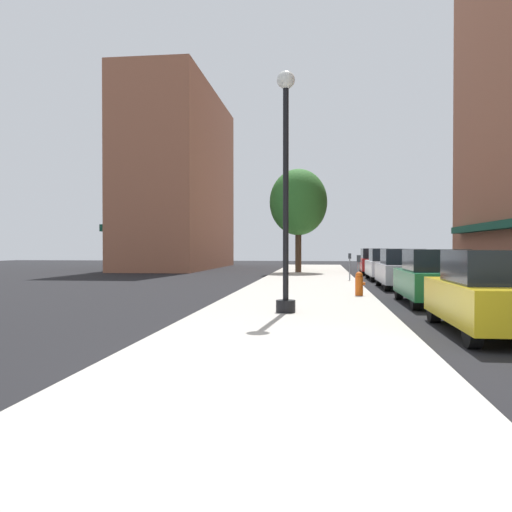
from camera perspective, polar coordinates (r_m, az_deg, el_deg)
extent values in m
plane|color=black|center=(25.42, 14.41, -3.00)|extent=(90.00, 90.00, 0.00)
cube|color=#B7B2A8|center=(26.21, 5.41, -2.73)|extent=(4.80, 50.00, 0.12)
cube|color=#9E6047|center=(46.00, -7.93, 7.77)|extent=(6.00, 18.00, 14.47)
cube|color=#144C38|center=(46.66, -11.90, 2.57)|extent=(0.90, 15.30, 0.50)
cylinder|color=black|center=(13.41, 3.13, -5.27)|extent=(0.48, 0.48, 0.30)
cylinder|color=black|center=(13.40, 3.14, 6.50)|extent=(0.14, 0.14, 5.20)
sphere|color=silver|center=(13.95, 3.15, 17.94)|extent=(0.44, 0.44, 0.44)
cylinder|color=#E05614|center=(18.39, 10.75, -3.12)|extent=(0.26, 0.26, 0.62)
sphere|color=#E05614|center=(18.37, 10.75, -2.00)|extent=(0.24, 0.24, 0.24)
cylinder|color=#E05614|center=(18.39, 11.18, -2.84)|extent=(0.12, 0.10, 0.10)
cylinder|color=slate|center=(27.20, 9.79, -1.37)|extent=(0.06, 0.06, 1.05)
cube|color=#33383D|center=(27.19, 9.79, 0.01)|extent=(0.14, 0.09, 0.26)
cylinder|color=slate|center=(20.63, 10.70, -2.09)|extent=(0.06, 0.06, 1.05)
cube|color=#33383D|center=(20.61, 10.71, -0.27)|extent=(0.14, 0.09, 0.26)
cylinder|color=#422D1E|center=(35.47, 4.45, 0.85)|extent=(0.40, 0.40, 3.15)
ellipsoid|color=#2D6B28|center=(35.59, 4.46, 5.65)|extent=(3.74, 3.74, 4.30)
cylinder|color=black|center=(13.07, 18.13, -5.26)|extent=(0.22, 0.64, 0.64)
cylinder|color=black|center=(13.46, 24.68, -5.12)|extent=(0.22, 0.64, 0.64)
cylinder|color=black|center=(9.97, 21.73, -7.18)|extent=(0.22, 0.64, 0.64)
cube|color=gold|center=(11.68, 23.44, -4.44)|extent=(1.80, 4.30, 0.76)
cube|color=black|center=(11.49, 23.68, -1.03)|extent=(1.56, 2.20, 0.64)
cylinder|color=black|center=(18.60, 14.75, -3.43)|extent=(0.22, 0.64, 0.64)
cylinder|color=black|center=(18.88, 19.45, -3.39)|extent=(0.22, 0.64, 0.64)
cylinder|color=black|center=(15.45, 16.37, -4.31)|extent=(0.22, 0.64, 0.64)
cylinder|color=black|center=(15.78, 21.98, -4.23)|extent=(0.22, 0.64, 0.64)
cube|color=#196638|center=(17.13, 18.07, -2.74)|extent=(1.80, 4.30, 0.76)
cube|color=black|center=(16.96, 18.18, -0.41)|extent=(1.56, 2.20, 0.64)
cylinder|color=black|center=(25.06, 12.72, -2.32)|extent=(0.22, 0.64, 0.64)
cylinder|color=black|center=(25.26, 16.24, -2.31)|extent=(0.22, 0.64, 0.64)
cylinder|color=black|center=(21.88, 13.57, -2.78)|extent=(0.22, 0.64, 0.64)
cylinder|color=black|center=(22.12, 17.59, -2.76)|extent=(0.22, 0.64, 0.64)
cube|color=#B2B2BA|center=(23.55, 15.00, -1.75)|extent=(1.80, 4.30, 0.76)
cube|color=black|center=(23.38, 15.06, -0.05)|extent=(1.56, 2.20, 0.64)
cylinder|color=black|center=(30.89, 11.62, -1.72)|extent=(0.22, 0.64, 0.64)
cylinder|color=black|center=(31.05, 14.49, -1.71)|extent=(0.22, 0.64, 0.64)
cylinder|color=black|center=(27.70, 12.16, -2.01)|extent=(0.22, 0.64, 0.64)
cylinder|color=black|center=(27.89, 15.36, -2.01)|extent=(0.22, 0.64, 0.64)
cube|color=silver|center=(29.36, 13.39, -1.23)|extent=(1.80, 4.30, 0.76)
cube|color=black|center=(29.19, 13.43, 0.13)|extent=(1.56, 2.20, 0.64)
cylinder|color=black|center=(37.16, 10.82, -1.28)|extent=(0.22, 0.64, 0.64)
cylinder|color=black|center=(37.30, 13.22, -1.28)|extent=(0.22, 0.64, 0.64)
cylinder|color=black|center=(33.97, 11.19, -1.48)|extent=(0.22, 0.64, 0.64)
cylinder|color=black|center=(34.12, 13.81, -1.48)|extent=(0.22, 0.64, 0.64)
cube|color=red|center=(35.62, 12.25, -0.86)|extent=(1.80, 4.30, 0.76)
cube|color=black|center=(35.45, 12.28, 0.26)|extent=(1.56, 2.20, 0.64)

